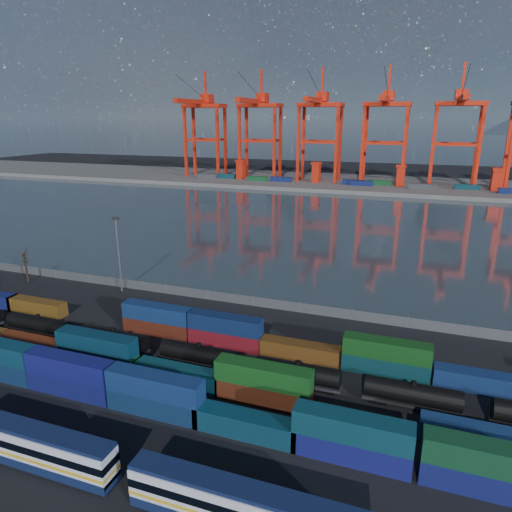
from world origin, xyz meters
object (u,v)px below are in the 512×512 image
(gantry_cranes, at_px, (352,114))
(tanker_string, at_px, (297,373))
(bare_tree, at_px, (26,265))
(passenger_train, at_px, (23,443))

(gantry_cranes, bearing_deg, tanker_string, -83.35)
(bare_tree, xyz_separation_m, gantry_cranes, (46.44, 179.87, 34.17))
(passenger_train, xyz_separation_m, bare_tree, (-45.32, 45.20, 1.69))
(passenger_train, distance_m, gantry_cranes, 227.91)
(tanker_string, bearing_deg, bare_tree, 163.73)
(gantry_cranes, bearing_deg, bare_tree, -104.48)
(tanker_string, relative_size, gantry_cranes, 0.69)
(bare_tree, relative_size, gantry_cranes, 0.04)
(passenger_train, relative_size, tanker_string, 0.55)
(tanker_string, bearing_deg, passenger_train, -134.58)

